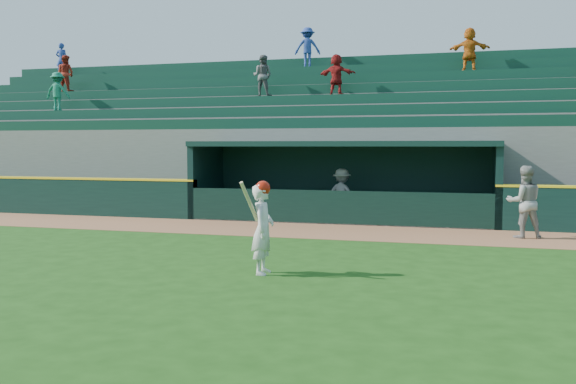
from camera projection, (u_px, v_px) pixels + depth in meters
ground at (265, 263)px, 12.72m from camera, size 120.00×120.00×0.00m
warning_track at (322, 231)px, 17.41m from camera, size 40.00×3.00×0.01m
dugout_player_front at (524, 202)px, 16.08m from camera, size 1.01×0.86×1.82m
dugout_player_inside at (342, 194)px, 20.02m from camera, size 1.15×0.83×1.61m
dugout at (345, 176)px, 20.28m from camera, size 9.40×2.80×2.46m
stands at (368, 144)px, 24.57m from camera, size 34.50×6.25×7.13m
batter_at_plate at (263, 227)px, 11.57m from camera, size 0.51×0.78×1.71m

